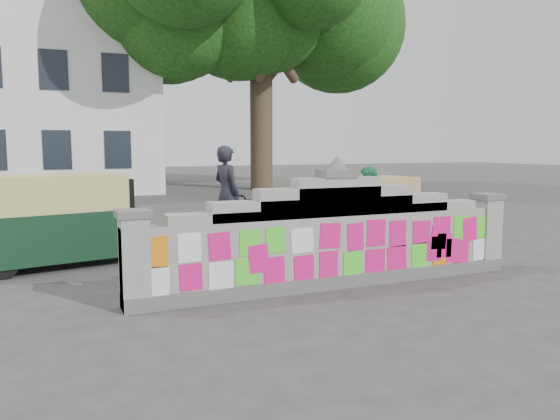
{
  "coord_description": "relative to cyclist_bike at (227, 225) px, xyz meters",
  "views": [
    {
      "loc": [
        -4.11,
        -7.19,
        2.15
      ],
      "look_at": [
        -0.49,
        1.0,
        1.1
      ],
      "focal_mm": 35.0,
      "sensor_mm": 36.0,
      "label": 1
    }
  ],
  "objects": [
    {
      "name": "rickshaw_right",
      "position": [
        3.59,
        0.23,
        0.18
      ],
      "size": [
        2.65,
        1.72,
        1.42
      ],
      "rotation": [
        0.0,
        0.0,
        3.4
      ],
      "color": "#10311E",
      "rests_on": "ground"
    },
    {
      "name": "ground",
      "position": [
        0.67,
        -3.25,
        -0.56
      ],
      "size": [
        100.0,
        100.0,
        0.0
      ],
      "primitive_type": "plane",
      "color": "#383533",
      "rests_on": "ground"
    },
    {
      "name": "rickshaw_left",
      "position": [
        -3.16,
        0.07,
        0.29
      ],
      "size": [
        3.06,
        1.85,
        1.64
      ],
      "rotation": [
        0.0,
        0.0,
        0.2
      ],
      "color": "black",
      "rests_on": "ground"
    },
    {
      "name": "pedestrian",
      "position": [
        3.27,
        -0.17,
        0.28
      ],
      "size": [
        0.7,
        0.87,
        1.69
      ],
      "primitive_type": "imported",
      "rotation": [
        0.0,
        0.0,
        -1.49
      ],
      "color": "#258A61",
      "rests_on": "ground"
    },
    {
      "name": "shade_tree",
      "position": [
        6.67,
        14.75,
        8.38
      ],
      "size": [
        12.0,
        10.0,
        12.0
      ],
      "color": "#38281E",
      "rests_on": "ground"
    },
    {
      "name": "parapet_wall",
      "position": [
        0.67,
        -3.26,
        0.19
      ],
      "size": [
        6.48,
        0.44,
        2.01
      ],
      "color": "#4C4C49",
      "rests_on": "ground"
    },
    {
      "name": "cyclist_rider",
      "position": [
        0.0,
        0.0,
        0.39
      ],
      "size": [
        0.65,
        0.8,
        1.91
      ],
      "primitive_type": "imported",
      "rotation": [
        0.0,
        0.0,
        1.88
      ],
      "color": "black",
      "rests_on": "ground"
    },
    {
      "name": "cyclist_bike",
      "position": [
        0.0,
        0.0,
        0.0
      ],
      "size": [
        2.27,
        1.37,
        1.13
      ],
      "primitive_type": "imported",
      "rotation": [
        0.0,
        0.0,
        1.88
      ],
      "color": "black",
      "rests_on": "ground"
    }
  ]
}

